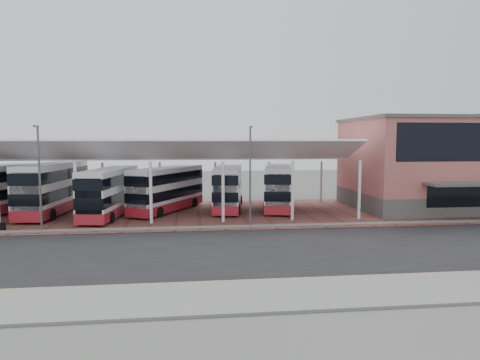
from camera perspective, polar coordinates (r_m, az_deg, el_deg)
The scene contains 17 objects.
ground at distance 28.25m, azimuth -0.90°, elevation -8.95°, with size 140.00×140.00×0.00m, color #4E514C.
road at distance 27.28m, azimuth -0.69°, elevation -9.44°, with size 120.00×14.00×0.02m, color black.
forecourt at distance 41.11m, azimuth 0.04°, elevation -4.39°, with size 72.00×16.00×0.06m, color brown.
sidewalk at distance 19.69m, azimuth 1.84°, elevation -15.17°, with size 120.00×4.00×0.14m, color slate.
north_kerb at distance 34.25m, azimuth -1.96°, elevation -6.29°, with size 120.00×0.80×0.14m, color slate.
yellow_line_near at distance 21.57m, azimuth 1.03°, elevation -13.44°, with size 120.00×0.12×0.01m, color yellow.
yellow_line_far at distance 21.85m, azimuth 0.92°, elevation -13.19°, with size 120.00×0.12×0.01m, color yellow.
canopy at distance 41.32m, azimuth -11.22°, elevation 3.60°, with size 37.00×11.63×7.07m.
terminal at distance 48.61m, azimuth 25.32°, elevation 2.09°, with size 18.40×14.40×9.25m.
lamp_west at distance 35.44m, azimuth -25.18°, elevation 0.60°, with size 0.16×0.90×8.07m.
lamp_east at distance 33.95m, azimuth 1.37°, elevation 0.92°, with size 0.16×0.90×8.07m.
bus_1 at distance 44.00m, azimuth -23.60°, elevation -1.04°, with size 3.75×11.79×4.78m.
bus_2 at distance 40.68m, azimuth -16.96°, elevation -1.61°, with size 3.88×10.78×4.34m.
bus_3 at distance 42.25m, azimuth -9.67°, elevation -1.24°, with size 7.06×10.29×4.29m.
bus_4 at distance 43.06m, azimuth -1.56°, elevation -1.04°, with size 3.90×10.65×4.29m.
bus_5 at distance 43.58m, azimuth 5.12°, elevation -0.95°, with size 4.66×10.84×4.35m.
suitcase at distance 37.70m, azimuth -29.07°, elevation -5.44°, with size 0.35×0.25×0.61m, color black.
Camera 1 is at (-2.76, -27.24, 6.96)m, focal length 32.00 mm.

